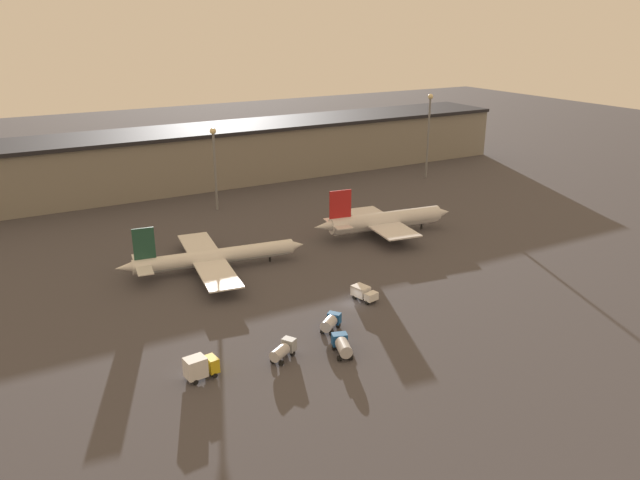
{
  "coord_description": "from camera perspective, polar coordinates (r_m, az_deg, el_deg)",
  "views": [
    {
      "loc": [
        -60.74,
        -94.56,
        53.84
      ],
      "look_at": [
        4.83,
        21.24,
        6.0
      ],
      "focal_mm": 35.0,
      "sensor_mm": 36.0,
      "label": 1
    }
  ],
  "objects": [
    {
      "name": "service_vehicle_3",
      "position": [
        105.17,
        -3.4,
        -10.03
      ],
      "size": [
        5.71,
        4.59,
        2.9
      ],
      "rotation": [
        0.0,
        0.0,
        0.55
      ],
      "color": "#9EA3A8",
      "rests_on": "ground"
    },
    {
      "name": "lamp_post_1",
      "position": [
        183.1,
        -9.62,
        7.38
      ],
      "size": [
        1.8,
        1.8,
        24.12
      ],
      "color": "slate",
      "rests_on": "ground"
    },
    {
      "name": "service_vehicle_2",
      "position": [
        101.35,
        -10.92,
        -11.32
      ],
      "size": [
        5.43,
        3.15,
        3.91
      ],
      "rotation": [
        0.0,
        0.0,
        0.11
      ],
      "color": "gold",
      "rests_on": "ground"
    },
    {
      "name": "ground",
      "position": [
        124.61,
        2.9,
        -5.85
      ],
      "size": [
        600.0,
        600.0,
        0.0
      ],
      "primitive_type": "plane",
      "color": "#423F44"
    },
    {
      "name": "service_vehicle_0",
      "position": [
        113.76,
        0.97,
        -7.54
      ],
      "size": [
        5.27,
        4.74,
        2.83
      ],
      "rotation": [
        0.0,
        0.0,
        0.65
      ],
      "color": "#195199",
      "rests_on": "ground"
    },
    {
      "name": "lamp_post_2",
      "position": [
        220.95,
        9.91,
        10.2
      ],
      "size": [
        1.8,
        1.8,
        29.18
      ],
      "color": "slate",
      "rests_on": "ground"
    },
    {
      "name": "service_vehicle_4",
      "position": [
        125.75,
        4.01,
        -4.84
      ],
      "size": [
        3.76,
        5.84,
        2.77
      ],
      "rotation": [
        0.0,
        0.0,
        -1.34
      ],
      "color": "white",
      "rests_on": "ground"
    },
    {
      "name": "service_vehicle_1",
      "position": [
        106.35,
        2.05,
        -9.6
      ],
      "size": [
        4.08,
        6.22,
        2.92
      ],
      "rotation": [
        0.0,
        0.0,
        1.26
      ],
      "color": "#195199",
      "rests_on": "ground"
    },
    {
      "name": "airplane_1",
      "position": [
        163.15,
        5.91,
        1.77
      ],
      "size": [
        39.47,
        28.08,
        13.15
      ],
      "rotation": [
        0.0,
        0.0,
        -0.13
      ],
      "color": "silver",
      "rests_on": "ground"
    },
    {
      "name": "terminal_building",
      "position": [
        213.83,
        -12.46,
        7.32
      ],
      "size": [
        247.1,
        26.2,
        18.79
      ],
      "color": "gray",
      "rests_on": "ground"
    },
    {
      "name": "airplane_0",
      "position": [
        141.74,
        -9.77,
        -1.57
      ],
      "size": [
        42.83,
        36.86,
        11.7
      ],
      "rotation": [
        0.0,
        0.0,
        -0.13
      ],
      "color": "white",
      "rests_on": "ground"
    }
  ]
}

